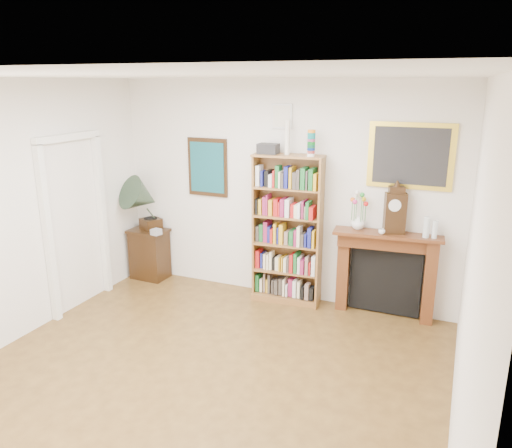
% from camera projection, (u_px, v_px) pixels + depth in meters
% --- Properties ---
extents(room, '(4.51, 5.01, 2.81)m').
position_uv_depth(room, '(178.00, 251.00, 4.16)').
color(room, '#4D3317').
rests_on(room, ground).
extents(door_casing, '(0.08, 1.02, 2.17)m').
position_uv_depth(door_casing, '(75.00, 209.00, 6.09)').
color(door_casing, white).
rests_on(door_casing, left_wall).
extents(teal_poster, '(0.58, 0.04, 0.78)m').
position_uv_depth(teal_poster, '(208.00, 167.00, 6.68)').
color(teal_poster, black).
rests_on(teal_poster, back_wall).
extents(small_picture, '(0.26, 0.04, 0.30)m').
position_uv_depth(small_picture, '(282.00, 116.00, 6.09)').
color(small_picture, white).
rests_on(small_picture, back_wall).
extents(gilt_painting, '(0.95, 0.04, 0.75)m').
position_uv_depth(gilt_painting, '(410.00, 156.00, 5.62)').
color(gilt_painting, gold).
rests_on(gilt_painting, back_wall).
extents(bookshelf, '(0.91, 0.39, 2.20)m').
position_uv_depth(bookshelf, '(287.00, 222.00, 6.25)').
color(bookshelf, brown).
rests_on(bookshelf, floor).
extents(side_cabinet, '(0.54, 0.40, 0.72)m').
position_uv_depth(side_cabinet, '(150.00, 254.00, 7.20)').
color(side_cabinet, black).
rests_on(side_cabinet, floor).
extents(fireplace, '(1.28, 0.41, 1.06)m').
position_uv_depth(fireplace, '(386.00, 267.00, 5.98)').
color(fireplace, '#482610').
rests_on(fireplace, floor).
extents(gramophone, '(0.71, 0.77, 0.82)m').
position_uv_depth(gramophone, '(144.00, 200.00, 6.90)').
color(gramophone, black).
rests_on(gramophone, side_cabinet).
extents(cd_stack, '(0.14, 0.14, 0.08)m').
position_uv_depth(cd_stack, '(156.00, 232.00, 6.86)').
color(cd_stack, silver).
rests_on(cd_stack, side_cabinet).
extents(mantel_clock, '(0.27, 0.21, 0.56)m').
position_uv_depth(mantel_clock, '(395.00, 211.00, 5.73)').
color(mantel_clock, black).
rests_on(mantel_clock, fireplace).
extents(flower_vase, '(0.20, 0.20, 0.17)m').
position_uv_depth(flower_vase, '(358.00, 222.00, 5.95)').
color(flower_vase, white).
rests_on(flower_vase, fireplace).
extents(teacup, '(0.09, 0.09, 0.06)m').
position_uv_depth(teacup, '(382.00, 231.00, 5.76)').
color(teacup, white).
rests_on(teacup, fireplace).
extents(bottle_left, '(0.07, 0.07, 0.24)m').
position_uv_depth(bottle_left, '(427.00, 227.00, 5.62)').
color(bottle_left, silver).
rests_on(bottle_left, fireplace).
extents(bottle_right, '(0.06, 0.06, 0.20)m').
position_uv_depth(bottle_right, '(435.00, 230.00, 5.60)').
color(bottle_right, silver).
rests_on(bottle_right, fireplace).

